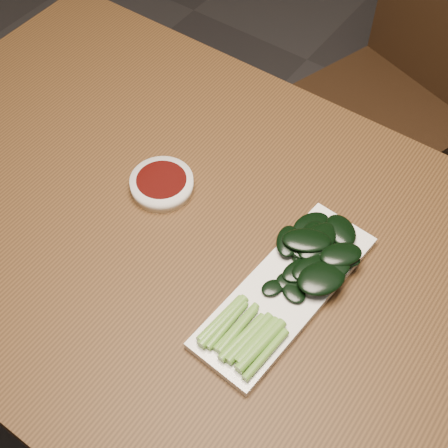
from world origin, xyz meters
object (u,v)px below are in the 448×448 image
at_px(table, 225,274).
at_px(chair_far, 397,88).
at_px(sauce_bowl, 162,184).
at_px(gai_lan, 300,272).
at_px(serving_plate, 286,291).

height_order(table, chair_far, chair_far).
xyz_separation_m(sauce_bowl, gai_lan, (0.29, -0.02, 0.01)).
xyz_separation_m(chair_far, serving_plate, (0.15, -0.83, 0.27)).
height_order(chair_far, serving_plate, chair_far).
bearing_deg(chair_far, sauce_bowl, -80.79).
bearing_deg(chair_far, gai_lan, -60.15).
xyz_separation_m(chair_far, sauce_bowl, (-0.13, -0.78, 0.28)).
distance_m(table, gai_lan, 0.16).
relative_size(table, chair_far, 1.57).
bearing_deg(gai_lan, chair_far, 101.26).
bearing_deg(serving_plate, table, 174.93).
relative_size(chair_far, serving_plate, 2.61).
bearing_deg(table, sauce_bowl, 165.78).
relative_size(table, serving_plate, 4.10).
xyz_separation_m(serving_plate, gai_lan, (0.00, 0.03, 0.02)).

